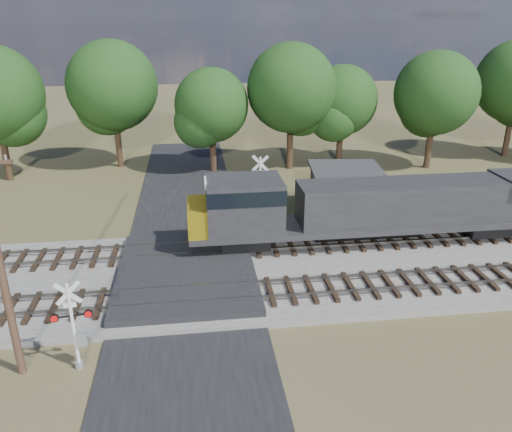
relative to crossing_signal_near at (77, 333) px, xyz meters
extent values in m
plane|color=#464826|center=(4.10, 6.06, -1.59)|extent=(160.00, 160.00, 0.00)
cube|color=gray|center=(14.10, 6.56, -1.44)|extent=(140.00, 10.00, 0.30)
cube|color=black|center=(4.10, 6.06, -1.55)|extent=(7.00, 60.00, 0.08)
cube|color=#262628|center=(4.10, 6.56, -1.28)|extent=(7.00, 9.00, 0.62)
cube|color=black|center=(6.10, 4.06, -1.20)|extent=(44.00, 2.60, 0.18)
cube|color=#615B53|center=(14.10, 3.35, -1.04)|extent=(140.00, 0.08, 0.15)
cube|color=#615B53|center=(14.10, 4.78, -1.04)|extent=(140.00, 0.08, 0.15)
cube|color=black|center=(6.10, 9.06, -1.20)|extent=(44.00, 2.60, 0.18)
cube|color=#615B53|center=(14.10, 8.35, -1.04)|extent=(140.00, 0.08, 0.15)
cube|color=#615B53|center=(14.10, 9.78, -1.04)|extent=(140.00, 0.08, 0.15)
cylinder|color=silver|center=(-0.08, -0.01, 0.26)|extent=(0.13, 0.13, 3.71)
cylinder|color=gray|center=(-0.08, -0.01, -1.45)|extent=(0.33, 0.33, 0.28)
cube|color=silver|center=(-0.08, -0.01, 1.75)|extent=(0.97, 0.17, 0.97)
cube|color=silver|center=(-0.08, -0.01, 1.75)|extent=(0.97, 0.17, 0.97)
cube|color=silver|center=(-0.08, -0.01, 1.24)|extent=(0.46, 0.09, 0.20)
cube|color=black|center=(-0.08, -0.01, 0.77)|extent=(1.48, 0.25, 0.06)
cylinder|color=red|center=(-0.68, -0.09, 0.77)|extent=(0.34, 0.14, 0.33)
cylinder|color=red|center=(0.52, 0.07, 0.77)|extent=(0.34, 0.14, 0.33)
cube|color=gray|center=(0.15, 0.02, -0.29)|extent=(0.45, 0.33, 0.60)
cylinder|color=silver|center=(9.02, 14.29, 0.55)|extent=(0.15, 0.15, 4.29)
cylinder|color=gray|center=(9.02, 14.29, -1.43)|extent=(0.39, 0.39, 0.32)
cube|color=silver|center=(9.02, 14.29, 2.27)|extent=(1.11, 0.27, 1.12)
cube|color=silver|center=(9.02, 14.29, 2.27)|extent=(1.11, 0.27, 1.12)
cube|color=silver|center=(9.02, 14.29, 1.68)|extent=(0.53, 0.14, 0.24)
cube|color=black|center=(9.02, 14.29, 1.14)|extent=(1.69, 0.41, 0.06)
cylinder|color=red|center=(9.70, 14.15, 1.14)|extent=(0.40, 0.18, 0.39)
cylinder|color=red|center=(8.34, 14.44, 1.14)|extent=(0.40, 0.18, 0.39)
cube|color=gray|center=(8.76, 14.35, -0.09)|extent=(0.54, 0.41, 0.70)
cylinder|color=#3A271A|center=(-2.21, 0.00, 2.89)|extent=(0.30, 0.30, 8.95)
cube|color=#462A1E|center=(14.90, 14.49, -0.09)|extent=(4.79, 4.79, 3.01)
cube|color=#313134|center=(14.90, 14.49, 1.53)|extent=(5.27, 5.27, 0.21)
cylinder|color=black|center=(-10.51, 25.46, 1.11)|extent=(0.56, 0.56, 5.41)
cylinder|color=black|center=(-1.82, 28.34, 1.16)|extent=(0.56, 0.56, 5.50)
sphere|color=#123914|center=(-1.82, 28.34, 5.56)|extent=(7.70, 7.70, 7.70)
cylinder|color=black|center=(6.47, 25.66, 0.63)|extent=(0.56, 0.56, 4.44)
sphere|color=#123914|center=(6.47, 25.66, 4.18)|extent=(6.21, 6.21, 6.21)
cylinder|color=black|center=(13.27, 25.83, 1.11)|extent=(0.56, 0.56, 5.40)
sphere|color=#123914|center=(13.27, 25.83, 5.43)|extent=(7.56, 7.56, 7.56)
cylinder|color=black|center=(18.13, 26.91, 0.63)|extent=(0.56, 0.56, 4.44)
sphere|color=#123914|center=(18.13, 26.91, 4.17)|extent=(6.21, 6.21, 6.21)
cylinder|color=black|center=(25.56, 24.36, 0.95)|extent=(0.56, 0.56, 5.08)
sphere|color=#123914|center=(25.56, 24.36, 5.01)|extent=(7.11, 7.11, 7.11)
cylinder|color=black|center=(34.84, 27.15, 1.14)|extent=(0.56, 0.56, 5.46)
camera|label=1|loc=(4.69, -16.61, 11.19)|focal=35.00mm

